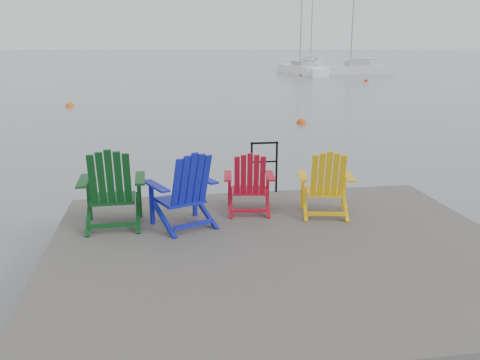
{
  "coord_description": "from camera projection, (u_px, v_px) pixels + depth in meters",
  "views": [
    {
      "loc": [
        -1.47,
        -5.91,
        3.06
      ],
      "look_at": [
        -0.23,
        2.06,
        0.85
      ],
      "focal_mm": 38.0,
      "sensor_mm": 36.0,
      "label": 1
    }
  ],
  "objects": [
    {
      "name": "sailboat_near",
      "position": [
        301.0,
        70.0,
        49.16
      ],
      "size": [
        3.03,
        8.5,
        11.5
      ],
      "rotation": [
        0.0,
        0.0,
        0.11
      ],
      "color": "white",
      "rests_on": "ground"
    },
    {
      "name": "buoy_b",
      "position": [
        70.0,
        107.0,
        24.56
      ],
      "size": [
        0.39,
        0.39,
        0.39
      ],
      "primitive_type": "sphere",
      "color": "#F45C0E",
      "rests_on": "ground"
    },
    {
      "name": "buoy_a",
      "position": [
        301.0,
        123.0,
        19.53
      ],
      "size": [
        0.39,
        0.39,
        0.39
      ],
      "primitive_type": "sphere",
      "color": "#DF4C0D",
      "rests_on": "ground"
    },
    {
      "name": "chair_blue",
      "position": [
        184.0,
        189.0,
        7.1
      ],
      "size": [
        1.07,
        1.03,
        1.1
      ],
      "rotation": [
        0.0,
        0.0,
        0.42
      ],
      "color": "#0F179E",
      "rests_on": "dock"
    },
    {
      "name": "handrail",
      "position": [
        264.0,
        162.0,
        8.76
      ],
      "size": [
        0.48,
        0.04,
        0.9
      ],
      "color": "black",
      "rests_on": "dock"
    },
    {
      "name": "ground",
      "position": [
        282.0,
        282.0,
        6.66
      ],
      "size": [
        400.0,
        400.0,
        0.0
      ],
      "primitive_type": "plane",
      "color": "slate",
      "rests_on": "ground"
    },
    {
      "name": "dock",
      "position": [
        282.0,
        258.0,
        6.57
      ],
      "size": [
        6.0,
        5.0,
        1.4
      ],
      "color": "#282624",
      "rests_on": "ground"
    },
    {
      "name": "buoy_d",
      "position": [
        301.0,
        76.0,
        46.46
      ],
      "size": [
        0.33,
        0.33,
        0.33
      ],
      "primitive_type": "sphere",
      "color": "#CE420C",
      "rests_on": "ground"
    },
    {
      "name": "chair_red",
      "position": [
        249.0,
        182.0,
        7.73
      ],
      "size": [
        0.84,
        0.79,
        0.97
      ],
      "rotation": [
        0.0,
        0.0,
        -0.14
      ],
      "color": "#B00C21",
      "rests_on": "dock"
    },
    {
      "name": "chair_yellow",
      "position": [
        326.0,
        183.0,
        7.59
      ],
      "size": [
        0.93,
        0.88,
        1.02
      ],
      "rotation": [
        0.0,
        0.0,
        -0.21
      ],
      "color": "#EDB40D",
      "rests_on": "dock"
    },
    {
      "name": "buoy_c",
      "position": [
        366.0,
        81.0,
        40.01
      ],
      "size": [
        0.34,
        0.34,
        0.34
      ],
      "primitive_type": "sphere",
      "color": "red",
      "rests_on": "ground"
    },
    {
      "name": "sailboat_far",
      "position": [
        354.0,
        70.0,
        48.9
      ],
      "size": [
        6.88,
        2.03,
        9.62
      ],
      "rotation": [
        0.0,
        0.0,
        1.61
      ],
      "color": "silver",
      "rests_on": "ground"
    },
    {
      "name": "chair_green",
      "position": [
        112.0,
        188.0,
        7.1
      ],
      "size": [
        0.94,
        0.87,
        1.16
      ],
      "rotation": [
        0.0,
        0.0,
        0.03
      ],
      "color": "#0B3E16",
      "rests_on": "dock"
    },
    {
      "name": "sailboat_mid",
      "position": [
        310.0,
        64.0,
        61.12
      ],
      "size": [
        4.77,
        9.48,
        12.57
      ],
      "rotation": [
        0.0,
        0.0,
        -0.27
      ],
      "color": "white",
      "rests_on": "ground"
    }
  ]
}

